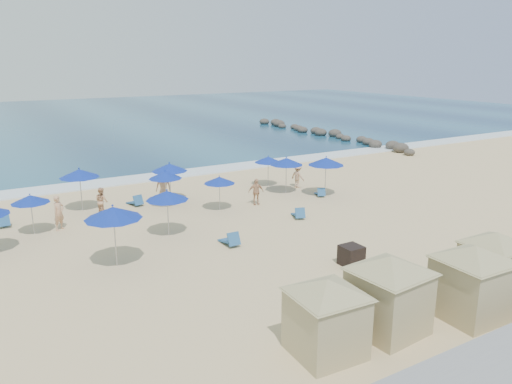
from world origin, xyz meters
TOP-DOWN VIEW (x-y plane):
  - ground at (0.00, 0.00)m, footprint 160.00×160.00m
  - ocean at (0.00, 55.00)m, footprint 160.00×80.00m
  - surf_line at (0.00, 15.50)m, footprint 160.00×2.50m
  - rock_jetty at (24.01, 24.90)m, footprint 2.56×26.66m
  - trash_bin at (2.11, -4.38)m, footprint 0.86×0.86m
  - cabana_0 at (-2.97, -9.01)m, footprint 4.19×4.19m
  - cabana_1 at (-0.46, -9.01)m, footprint 4.50×4.50m
  - cabana_2 at (2.62, -9.77)m, footprint 4.49×4.49m
  - cabana_3 at (4.89, -9.04)m, footprint 4.19×4.19m
  - umbrella_2 at (-8.95, 6.70)m, footprint 1.86×1.86m
  - umbrella_3 at (-6.50, 0.62)m, footprint 2.39×2.39m
  - umbrella_4 at (-5.97, 9.63)m, footprint 2.24×2.24m
  - umbrella_5 at (-1.50, 7.86)m, footprint 1.95×1.95m
  - umbrella_6 at (-3.22, 3.07)m, footprint 2.09×2.09m
  - umbrella_7 at (-0.87, 8.80)m, footprint 2.17×2.17m
  - umbrella_8 at (0.91, 5.62)m, footprint 1.81×1.81m
  - umbrella_9 at (6.32, 8.98)m, footprint 1.89×1.89m
  - umbrella_10 at (6.32, 6.79)m, footprint 2.15×2.15m
  - umbrella_11 at (8.09, 4.95)m, footprint 2.29×2.29m
  - beach_chair_1 at (-10.18, 8.86)m, footprint 0.64×1.40m
  - beach_chair_2 at (-2.99, 9.07)m, footprint 0.79×1.35m
  - beach_chair_3 at (-1.21, 0.32)m, footprint 0.61×1.34m
  - beach_chair_4 at (3.98, 2.08)m, footprint 0.95×1.33m
  - beach_chair_5 at (7.80, 5.06)m, footprint 0.91×1.22m
  - beachgoer_0 at (-7.70, 6.78)m, footprint 0.79×0.74m
  - beachgoer_1 at (-5.16, 8.28)m, footprint 0.82×0.92m
  - beachgoer_2 at (3.30, 5.54)m, footprint 1.01×0.62m
  - beachgoer_3 at (7.85, 7.63)m, footprint 0.83×1.14m
  - beachgoer_4 at (-1.14, 9.28)m, footprint 1.07×0.95m

SIDE VIEW (x-z plane):
  - ground at x=0.00m, z-range 0.00..0.00m
  - ocean at x=0.00m, z-range 0.00..0.06m
  - surf_line at x=0.00m, z-range 0.00..0.08m
  - beach_chair_5 at x=7.80m, z-range -0.09..0.52m
  - beach_chair_4 at x=3.98m, z-range -0.10..0.57m
  - beach_chair_2 at x=-2.99m, z-range -0.11..0.59m
  - beach_chair_3 at x=-1.21m, z-range -0.11..0.62m
  - beach_chair_1 at x=-10.18m, z-range -0.12..0.65m
  - rock_jetty at x=24.01m, z-range -0.12..0.84m
  - trash_bin at x=2.11m, z-range 0.00..0.86m
  - beachgoer_1 at x=-5.16m, z-range 0.00..1.56m
  - beachgoer_3 at x=7.85m, z-range 0.00..1.58m
  - beachgoer_2 at x=3.30m, z-range 0.00..1.60m
  - beachgoer_0 at x=-7.70m, z-range 0.00..1.81m
  - beachgoer_4 at x=-1.14m, z-range 0.00..1.83m
  - cabana_3 at x=4.89m, z-range 0.19..2.82m
  - cabana_0 at x=-2.97m, z-range 0.19..2.82m
  - cabana_2 at x=2.62m, z-range 0.20..3.02m
  - cabana_1 at x=-0.46m, z-range 0.21..3.04m
  - umbrella_8 at x=0.91m, z-range 0.76..2.82m
  - umbrella_2 at x=-8.95m, z-range 0.78..2.89m
  - umbrella_9 at x=6.32m, z-range 0.79..2.94m
  - umbrella_5 at x=-1.50m, z-range 0.82..3.04m
  - umbrella_6 at x=-3.22m, z-range 0.88..3.26m
  - umbrella_10 at x=6.32m, z-range 0.90..3.34m
  - umbrella_7 at x=-0.87m, z-range 0.91..3.38m
  - umbrella_4 at x=-5.97m, z-range 0.93..3.48m
  - umbrella_11 at x=8.09m, z-range 0.96..3.56m
  - umbrella_3 at x=-6.50m, z-range 1.00..3.73m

